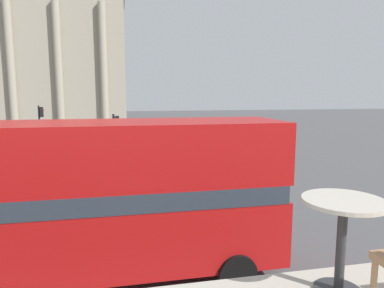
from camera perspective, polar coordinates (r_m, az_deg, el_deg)
double_decker_bus at (r=9.07m, az=-19.33°, el=-8.31°), size 10.64×2.64×4.15m
cafe_dining_table at (r=2.82m, az=23.78°, el=-12.23°), size 0.60×0.60×0.73m
plaza_building_left at (r=52.94m, az=-25.76°, el=12.52°), size 26.61×15.50×19.01m
traffic_light_near at (r=12.91m, az=-26.40°, el=-4.12°), size 0.42×0.24×3.41m
traffic_light_mid at (r=18.01m, az=-12.60°, el=0.67°), size 0.42×0.24×3.83m
traffic_light_far at (r=26.06m, az=-23.89°, el=2.76°), size 0.42×0.24×4.06m
car_black at (r=24.15m, az=8.68°, el=-1.66°), size 4.20×1.93×1.35m
pedestrian_black at (r=34.80m, az=-16.68°, el=1.53°), size 0.32×0.32×1.67m
pedestrian_blue at (r=31.12m, az=-24.58°, el=0.43°), size 0.32×0.32×1.71m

